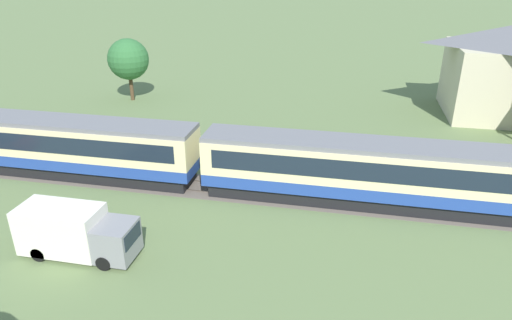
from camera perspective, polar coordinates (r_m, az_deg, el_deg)
passenger_train at (r=29.65m, az=12.74°, el=-1.14°), size 101.75×3.20×4.21m
railway_track at (r=30.91m, az=17.66°, el=-5.48°), size 155.82×3.60×0.04m
delivery_truck_grey at (r=26.13m, az=-21.69°, el=-8.33°), size 6.24×2.21×2.74m
yard_tree_1 at (r=52.60m, az=-15.68°, el=12.02°), size 4.43×4.43×6.78m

